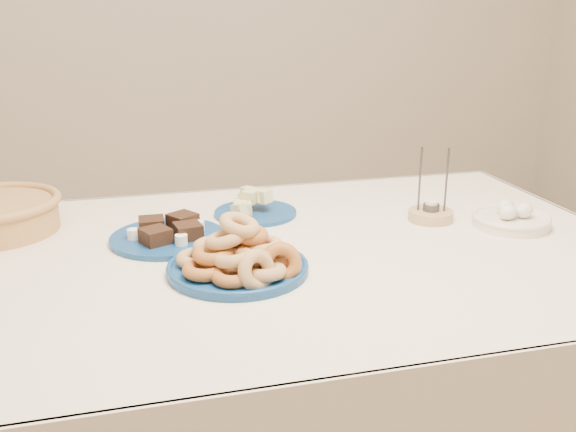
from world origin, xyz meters
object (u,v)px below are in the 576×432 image
object	(u,v)px
melon_plate	(252,207)
egg_bowl	(511,219)
candle_holder	(431,214)
donut_platter	(239,258)
brownie_plate	(169,234)
dining_table	(283,291)

from	to	relation	value
melon_plate	egg_bowl	xyz separation A→B (m)	(0.63, -0.26, -0.00)
candle_holder	egg_bowl	size ratio (longest dim) A/B	0.81
melon_plate	candle_holder	bearing A→B (deg)	-20.18
donut_platter	melon_plate	distance (m)	0.40
candle_holder	brownie_plate	bearing A→B (deg)	178.23
melon_plate	candle_holder	distance (m)	0.48
donut_platter	brownie_plate	size ratio (longest dim) A/B	1.10
candle_holder	egg_bowl	xyz separation A→B (m)	(0.18, -0.10, 0.00)
brownie_plate	candle_holder	xyz separation A→B (m)	(0.69, -0.02, 0.00)
brownie_plate	candle_holder	world-z (taller)	candle_holder
dining_table	egg_bowl	distance (m)	0.63
dining_table	brownie_plate	world-z (taller)	brownie_plate
dining_table	candle_holder	world-z (taller)	candle_holder
brownie_plate	donut_platter	bearing A→B (deg)	-61.57
donut_platter	candle_holder	xyz separation A→B (m)	(0.56, 0.22, -0.02)
donut_platter	dining_table	bearing A→B (deg)	41.70
donut_platter	melon_plate	xyz separation A→B (m)	(0.11, 0.39, -0.01)
melon_plate	egg_bowl	size ratio (longest dim) A/B	1.15
dining_table	melon_plate	distance (m)	0.31
melon_plate	egg_bowl	world-z (taller)	melon_plate
brownie_plate	candle_holder	bearing A→B (deg)	-1.77
melon_plate	donut_platter	bearing A→B (deg)	-105.61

